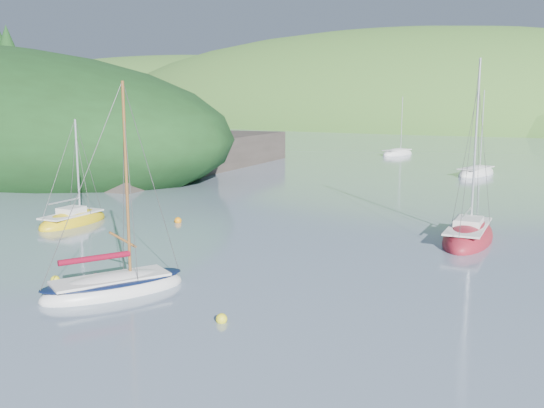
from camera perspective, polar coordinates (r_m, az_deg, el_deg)
The scene contains 7 objects.
ground at distance 23.65m, azimuth -11.24°, elevation -9.32°, with size 700.00×700.00×0.00m, color slate.
daysailer_white at distance 25.38m, azimuth -14.67°, elevation -7.62°, with size 4.33×6.22×9.00m.
sloop_red at distance 35.04m, azimuth 17.97°, elevation -2.98°, with size 3.47×7.53×10.74m.
sailboat_yellow at distance 39.84m, azimuth -18.21°, elevation -1.54°, with size 2.88×5.60×7.10m.
distant_sloop_a at distance 65.68m, azimuth 18.67°, elevation 2.73°, with size 3.36×6.88×9.40m.
distant_sloop_c at distance 86.75m, azimuth 11.73°, elevation 4.64°, with size 3.53×6.49×8.79m.
mooring_buoys at distance 27.64m, azimuth -2.95°, elevation -6.07°, with size 23.11×12.84×0.47m.
Camera 1 is at (15.90, -15.74, 7.68)m, focal length 40.00 mm.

